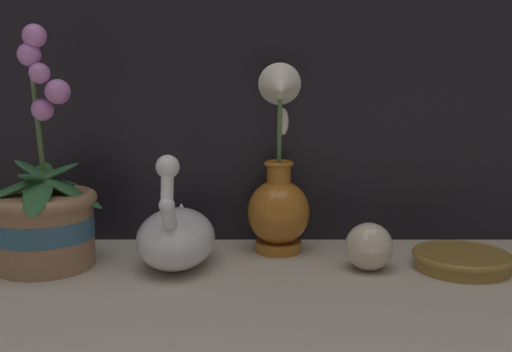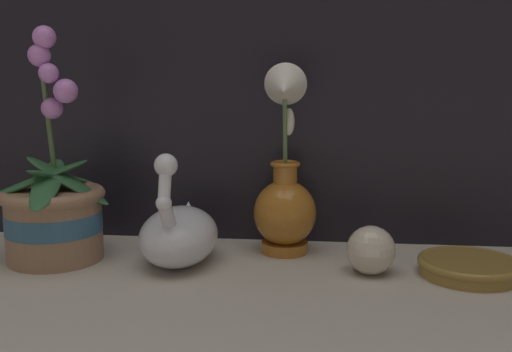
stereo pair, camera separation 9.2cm
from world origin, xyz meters
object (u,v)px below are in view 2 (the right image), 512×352
swan_figurine (179,232)px  orchid_potted_plant (54,211)px  blue_vase (285,194)px  amber_dish (469,266)px  glass_sphere (371,250)px

swan_figurine → orchid_potted_plant: bearing=-179.5°
orchid_potted_plant → blue_vase: size_ratio=1.17×
swan_figurine → amber_dish: size_ratio=1.32×
orchid_potted_plant → glass_sphere: orchid_potted_plant is taller
glass_sphere → amber_dish: (0.15, 0.01, -0.02)m
orchid_potted_plant → blue_vase: bearing=11.4°
blue_vase → orchid_potted_plant: bearing=-168.6°
orchid_potted_plant → glass_sphere: 0.50m
blue_vase → glass_sphere: bearing=-33.9°
amber_dish → swan_figurine: bearing=178.4°
swan_figurine → blue_vase: size_ratio=0.64×
glass_sphere → orchid_potted_plant: bearing=178.1°
amber_dish → orchid_potted_plant: bearing=179.1°
orchid_potted_plant → swan_figurine: (0.20, 0.00, -0.03)m
swan_figurine → blue_vase: blue_vase is taller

